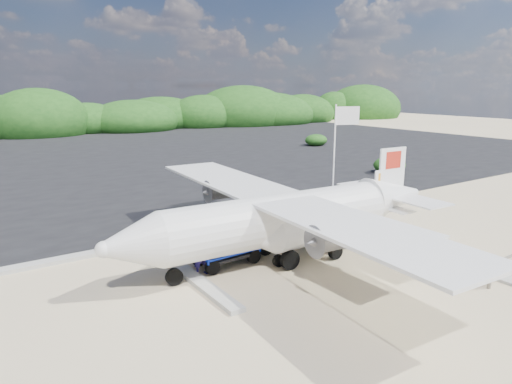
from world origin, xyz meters
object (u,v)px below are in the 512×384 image
Objects in this scene: crew_a at (200,249)px; aircraft_large at (231,159)px; flagpole at (331,236)px; crew_b at (324,218)px; crew_c at (364,207)px; signboard at (339,246)px; baggage_cart at (226,264)px.

aircraft_large reaches higher than crew_a.
flagpole is 1.16m from crew_b.
flagpole is at bearing 8.93° from crew_c.
flagpole is 0.34× the size of aircraft_large.
signboard is 1.04× the size of crew_b.
baggage_cart is 7.52m from crew_c.
flagpole is 3.01× the size of crew_a.
baggage_cart is at bearing 16.99° from crew_b.
baggage_cart is 1.53m from crew_a.
crew_b reaches higher than crew_a.
signboard is 1.05× the size of crew_a.
aircraft_large is (7.92, 20.89, -0.93)m from crew_b.
crew_b is (-0.65, -0.23, 0.93)m from flagpole.
signboard is 23.22m from aircraft_large.
baggage_cart is 1.32× the size of crew_a.
crew_c is 21.22m from aircraft_large.
crew_c is at bearing 3.23° from flagpole.
flagpole reaches higher than baggage_cart.
flagpole is 21.91m from aircraft_large.
crew_b is at bearing 72.47° from aircraft_large.
signboard is at bearing 73.32° from aircraft_large.
aircraft_large is at bearing -94.67° from crew_b.
signboard is at bearing -12.96° from baggage_cart.
crew_a is at bearing 19.80° from crew_b.
crew_c reaches higher than signboard.
aircraft_large is (13.84, 21.27, -0.93)m from crew_a.
flagpole is at bearing 73.84° from aircraft_large.
signboard is at bearing 106.86° from crew_b.
flagpole reaches higher than crew_b.
flagpole reaches higher than signboard.
baggage_cart is 24.49m from aircraft_large.
crew_a is 0.99× the size of crew_b.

